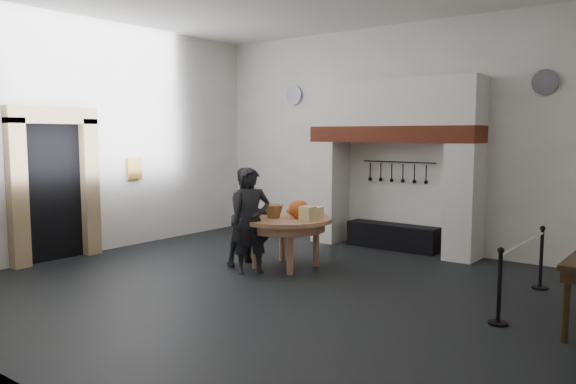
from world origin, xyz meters
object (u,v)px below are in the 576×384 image
Objects in this scene: barrier_post_near at (499,289)px; barrier_post_far at (541,259)px; iron_range at (393,236)px; visitor_near at (251,221)px; visitor_far at (249,217)px; work_table at (286,220)px.

barrier_post_far is at bearing 90.00° from barrier_post_near.
iron_range is 1.08× the size of visitor_near.
iron_range is 3.40m from barrier_post_far.
visitor_far is 1.92× the size of barrier_post_far.
visitor_far is at bearing -161.18° from barrier_post_far.
visitor_far is 4.53m from barrier_post_near.
barrier_post_near is (4.08, -0.07, -0.43)m from visitor_near.
iron_range is 1.10× the size of visitor_far.
barrier_post_near reaches higher than iron_range.
iron_range is 1.19× the size of work_table.
barrier_post_far is at bearing -55.04° from visitor_far.
barrier_post_near is 1.00× the size of barrier_post_far.
barrier_post_near is 2.00m from barrier_post_far.
visitor_far reaches higher than iron_range.
work_table is at bearing 169.05° from barrier_post_near.
barrier_post_far is (4.08, 1.93, -0.43)m from visitor_near.
work_table is 0.92× the size of visitor_far.
barrier_post_far is at bearing -27.57° from visitor_near.
visitor_near is at bearing -106.34° from iron_range.
barrier_post_far is (4.48, 1.53, -0.42)m from visitor_far.
barrier_post_near is at bearing -79.88° from visitor_far.
iron_range is at bearing 133.33° from barrier_post_near.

